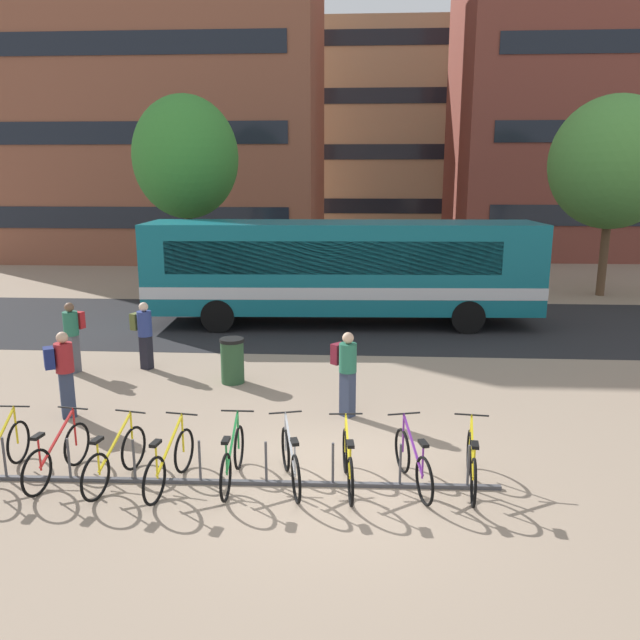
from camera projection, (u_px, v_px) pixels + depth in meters
ground at (332, 478)px, 9.70m from camera, size 200.00×200.00×0.00m
bus_lane_asphalt at (346, 324)px, 19.86m from camera, size 80.00×7.20×0.01m
city_bus at (344, 268)px, 19.46m from camera, size 12.12×3.09×3.20m
bike_rack at (233, 479)px, 9.51m from camera, size 8.07×0.24×0.70m
parked_bicycle_yellow_0 at (1, 454)px, 9.67m from camera, size 0.52×1.72×0.99m
parked_bicycle_red_1 at (58, 456)px, 9.60m from camera, size 0.52×1.71×0.99m
parked_bicycle_yellow_2 at (115, 460)px, 9.46m from camera, size 0.55×1.70×0.99m
parked_bicycle_yellow_3 at (170, 463)px, 9.36m from camera, size 0.52×1.71×0.99m
parked_bicycle_green_4 at (233, 460)px, 9.47m from camera, size 0.52×1.72×0.99m
parked_bicycle_silver_5 at (291, 461)px, 9.42m from camera, size 0.62×1.68×0.99m
parked_bicycle_yellow_6 at (348, 463)px, 9.35m from camera, size 0.52×1.72×0.99m
parked_bicycle_purple_7 at (413, 463)px, 9.36m from camera, size 0.60×1.68×0.99m
parked_bicycle_yellow_8 at (471, 465)px, 9.31m from camera, size 0.52×1.72×0.99m
commuter_olive_pack_1 at (144, 331)px, 15.04m from camera, size 0.60×0.50×1.65m
commuter_maroon_pack_2 at (346, 368)px, 12.05m from camera, size 0.59×0.58×1.68m
commuter_red_pack_3 at (73, 332)px, 14.76m from camera, size 0.43×0.58×1.70m
commuter_navy_pack_4 at (63, 368)px, 11.95m from camera, size 0.61×0.53×1.71m
trash_bin at (232, 360)px, 14.10m from camera, size 0.55×0.55×1.03m
street_tree_0 at (186, 158)px, 23.38m from camera, size 3.92×3.92×7.53m
street_tree_1 at (613, 163)px, 23.47m from camera, size 4.68×4.68×7.54m
building_left_wing at (160, 73)px, 36.23m from camera, size 18.45×12.43×20.83m
building_right_wing at (635, 67)px, 35.74m from camera, size 19.86×10.18×21.28m
building_centre_block at (369, 135)px, 51.67m from camera, size 14.17×11.75×15.81m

